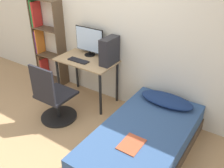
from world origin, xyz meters
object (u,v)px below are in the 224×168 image
at_px(monitor, 89,41).
at_px(keyboard, 78,61).
at_px(bed, 143,142).
at_px(pc_tower, 109,51).
at_px(office_chair, 54,100).
at_px(bookshelf, 45,42).

bearing_deg(monitor, keyboard, -90.01).
relative_size(bed, pc_tower, 4.52).
height_order(bed, pc_tower, pc_tower).
height_order(office_chair, keyboard, office_chair).
xyz_separation_m(bookshelf, office_chair, (1.09, -0.93, -0.44)).
height_order(bookshelf, pc_tower, bookshelf).
bearing_deg(bed, monitor, 150.32).
relative_size(office_chair, bed, 0.50).
xyz_separation_m(office_chair, keyboard, (-0.01, 0.64, 0.42)).
xyz_separation_m(monitor, keyboard, (-0.00, -0.30, -0.25)).
relative_size(office_chair, keyboard, 2.65).
height_order(office_chair, pc_tower, pc_tower).
height_order(keyboard, pc_tower, pc_tower).
bearing_deg(pc_tower, keyboard, -156.31).
height_order(bed, keyboard, keyboard).
xyz_separation_m(keyboard, pc_tower, (0.48, 0.21, 0.20)).
distance_m(monitor, pc_tower, 0.49).
bearing_deg(office_chair, bed, 3.07).
bearing_deg(keyboard, office_chair, -88.71).
distance_m(bed, pc_tower, 1.50).
relative_size(bookshelf, bed, 0.84).
bearing_deg(pc_tower, office_chair, -118.59).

